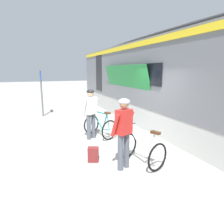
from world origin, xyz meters
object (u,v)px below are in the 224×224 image
(train_car, at_px, (203,83))
(cyclist_far_in_red, at_px, (124,128))
(platform_sign_post, at_px, (41,85))
(backpack_on_platform, at_px, (93,154))
(bicycle_far_white, at_px, (142,149))
(cyclist_near_in_white, at_px, (91,110))
(bicycle_near_teal, at_px, (100,126))

(train_car, xyz_separation_m, cyclist_far_in_red, (-3.65, -1.24, -0.91))
(cyclist_far_in_red, distance_m, platform_sign_post, 7.10)
(train_car, bearing_deg, platform_sign_post, 132.18)
(cyclist_far_in_red, height_order, backpack_on_platform, cyclist_far_in_red)
(cyclist_far_in_red, bearing_deg, bicycle_far_white, 4.47)
(cyclist_near_in_white, bearing_deg, bicycle_near_teal, 13.33)
(train_car, distance_m, cyclist_near_in_white, 4.06)
(train_car, distance_m, bicycle_far_white, 3.68)
(bicycle_far_white, relative_size, backpack_on_platform, 3.10)
(train_car, xyz_separation_m, cyclist_near_in_white, (-3.76, 1.23, -0.91))
(train_car, distance_m, platform_sign_post, 7.67)
(cyclist_near_in_white, bearing_deg, platform_sign_post, 107.25)
(bicycle_far_white, xyz_separation_m, backpack_on_platform, (-1.13, 0.60, -0.20))
(train_car, distance_m, bicycle_near_teal, 3.96)
(bicycle_far_white, bearing_deg, bicycle_near_teal, 96.56)
(train_car, bearing_deg, bicycle_far_white, -158.90)
(train_car, height_order, platform_sign_post, train_car)
(cyclist_far_in_red, relative_size, backpack_on_platform, 4.40)
(bicycle_far_white, xyz_separation_m, platform_sign_post, (-2.04, 6.88, 1.22))
(cyclist_near_in_white, relative_size, platform_sign_post, 0.73)
(cyclist_near_in_white, height_order, platform_sign_post, platform_sign_post)
(bicycle_near_teal, relative_size, bicycle_far_white, 1.01)
(train_car, relative_size, cyclist_far_in_red, 11.58)
(backpack_on_platform, bearing_deg, cyclist_near_in_white, 98.28)
(cyclist_far_in_red, height_order, bicycle_near_teal, cyclist_far_in_red)
(train_car, height_order, bicycle_near_teal, train_car)
(train_car, relative_size, backpack_on_platform, 51.01)
(cyclist_near_in_white, distance_m, cyclist_far_in_red, 2.47)
(train_car, relative_size, bicycle_far_white, 16.44)
(cyclist_near_in_white, bearing_deg, train_car, -18.08)
(cyclist_near_in_white, relative_size, bicycle_near_teal, 1.40)
(cyclist_far_in_red, relative_size, platform_sign_post, 0.73)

